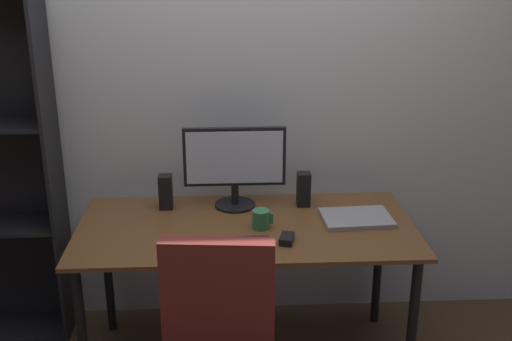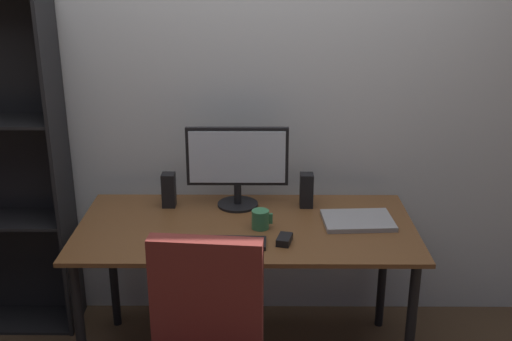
# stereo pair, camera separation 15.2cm
# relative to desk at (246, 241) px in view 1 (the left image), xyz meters

# --- Properties ---
(back_wall) EXTENTS (6.40, 0.10, 2.60)m
(back_wall) POSITION_rel_desk_xyz_m (0.00, 0.54, 0.64)
(back_wall) COLOR silver
(back_wall) RESTS_ON ground
(desk) EXTENTS (1.55, 0.75, 0.74)m
(desk) POSITION_rel_desk_xyz_m (0.00, 0.00, 0.00)
(desk) COLOR brown
(desk) RESTS_ON ground
(monitor) EXTENTS (0.49, 0.20, 0.40)m
(monitor) POSITION_rel_desk_xyz_m (-0.05, 0.23, 0.31)
(monitor) COLOR black
(monitor) RESTS_ON desk
(keyboard) EXTENTS (0.29, 0.12, 0.02)m
(keyboard) POSITION_rel_desk_xyz_m (-0.05, -0.20, 0.09)
(keyboard) COLOR black
(keyboard) RESTS_ON desk
(mouse) EXTENTS (0.08, 0.11, 0.03)m
(mouse) POSITION_rel_desk_xyz_m (0.17, -0.18, 0.10)
(mouse) COLOR black
(mouse) RESTS_ON desk
(coffee_mug) EXTENTS (0.10, 0.08, 0.09)m
(coffee_mug) POSITION_rel_desk_xyz_m (0.07, -0.03, 0.13)
(coffee_mug) COLOR #387F51
(coffee_mug) RESTS_ON desk
(laptop) EXTENTS (0.33, 0.25, 0.02)m
(laptop) POSITION_rel_desk_xyz_m (0.52, 0.03, 0.09)
(laptop) COLOR #99999E
(laptop) RESTS_ON desk
(speaker_left) EXTENTS (0.06, 0.07, 0.17)m
(speaker_left) POSITION_rel_desk_xyz_m (-0.38, 0.22, 0.17)
(speaker_left) COLOR black
(speaker_left) RESTS_ON desk
(speaker_right) EXTENTS (0.06, 0.07, 0.17)m
(speaker_right) POSITION_rel_desk_xyz_m (0.29, 0.22, 0.17)
(speaker_right) COLOR black
(speaker_right) RESTS_ON desk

